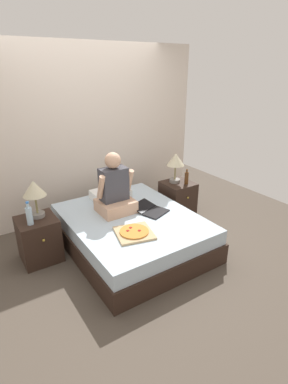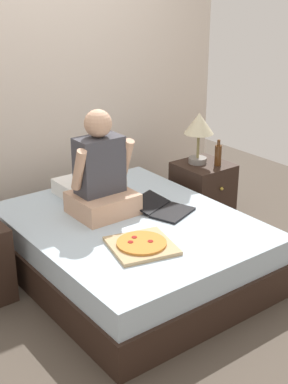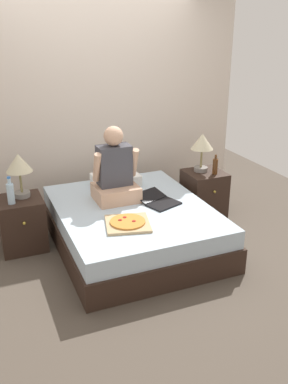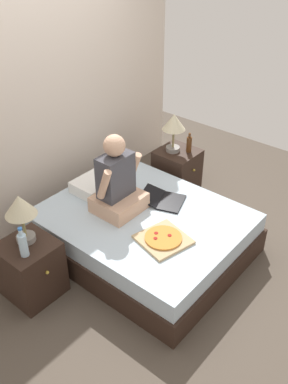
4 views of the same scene
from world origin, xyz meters
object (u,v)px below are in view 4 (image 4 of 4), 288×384
object	(u,v)px
lamp_on_left_nightstand	(20,209)
person_seated	(117,184)
bed	(144,232)
nightstand_right	(177,171)
beer_bottle	(189,144)
lamp_on_right_nightstand	(174,125)
pizza_box	(163,239)
nightstand_left	(31,269)
water_bottle	(23,244)
laptop	(165,200)

from	to	relation	value
lamp_on_left_nightstand	person_seated	xyz separation A→B (m)	(0.93, -0.18, -0.14)
bed	lamp_on_left_nightstand	distance (m)	1.29
nightstand_right	beer_bottle	bearing A→B (deg)	-54.99
lamp_on_right_nightstand	beer_bottle	world-z (taller)	lamp_on_right_nightstand
lamp_on_left_nightstand	pizza_box	size ratio (longest dim) A/B	0.93
lamp_on_right_nightstand	person_seated	xyz separation A→B (m)	(-1.13, -0.18, -0.14)
bed	person_seated	bearing A→B (deg)	111.20
nightstand_left	lamp_on_left_nightstand	size ratio (longest dim) A/B	1.20
nightstand_left	lamp_on_left_nightstand	distance (m)	0.60
nightstand_left	person_seated	size ratio (longest dim) A/B	0.69
bed	lamp_on_right_nightstand	world-z (taller)	lamp_on_right_nightstand
lamp_on_right_nightstand	person_seated	size ratio (longest dim) A/B	0.58
lamp_on_right_nightstand	bed	bearing A→B (deg)	-157.42
water_bottle	laptop	distance (m)	1.48
bed	lamp_on_right_nightstand	size ratio (longest dim) A/B	4.15
nightstand_left	pizza_box	size ratio (longest dim) A/B	1.12
nightstand_left	nightstand_right	size ratio (longest dim) A/B	1.00
bed	water_bottle	distance (m)	1.26
nightstand_right	person_seated	xyz separation A→B (m)	(-1.16, -0.13, 0.45)
person_seated	nightstand_right	bearing A→B (deg)	6.60
lamp_on_right_nightstand	person_seated	bearing A→B (deg)	-170.74
pizza_box	nightstand_right	bearing A→B (deg)	31.19
lamp_on_right_nightstand	pizza_box	xyz separation A→B (m)	(-1.22, -0.81, -0.41)
beer_bottle	lamp_on_left_nightstand	bearing A→B (deg)	176.01
bed	nightstand_left	xyz separation A→B (m)	(-1.06, 0.38, 0.06)
water_bottle	pizza_box	distance (m)	1.18
person_seated	laptop	xyz separation A→B (m)	(0.38, -0.28, -0.27)
lamp_on_left_nightstand	lamp_on_right_nightstand	xyz separation A→B (m)	(2.05, 0.00, 0.00)
bed	pizza_box	world-z (taller)	pizza_box
bed	pizza_box	bearing A→B (deg)	-116.82
nightstand_left	water_bottle	world-z (taller)	water_bottle
lamp_on_right_nightstand	lamp_on_left_nightstand	bearing A→B (deg)	180.00
lamp_on_left_nightstand	beer_bottle	world-z (taller)	lamp_on_left_nightstand
person_seated	pizza_box	size ratio (longest dim) A/B	1.61
nightstand_left	lamp_on_left_nightstand	bearing A→B (deg)	51.37
bed	nightstand_right	world-z (taller)	nightstand_right
beer_bottle	laptop	bearing A→B (deg)	-159.93
person_seated	lamp_on_left_nightstand	bearing A→B (deg)	168.78
nightstand_left	beer_bottle	size ratio (longest dim) A/B	2.35
bed	water_bottle	xyz separation A→B (m)	(-1.14, 0.29, 0.44)
nightstand_right	pizza_box	world-z (taller)	nightstand_right
lamp_on_left_nightstand	lamp_on_right_nightstand	world-z (taller)	same
nightstand_right	beer_bottle	distance (m)	0.39
water_bottle	beer_bottle	xyz separation A→B (m)	(2.27, -0.01, -0.02)
water_bottle	lamp_on_right_nightstand	xyz separation A→B (m)	(2.17, 0.14, 0.22)
nightstand_left	laptop	world-z (taller)	nightstand_left
person_seated	bed	bearing A→B (deg)	-68.80
beer_bottle	water_bottle	bearing A→B (deg)	179.75
lamp_on_right_nightstand	person_seated	world-z (taller)	person_seated
water_bottle	nightstand_right	xyz separation A→B (m)	(2.20, 0.09, -0.38)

